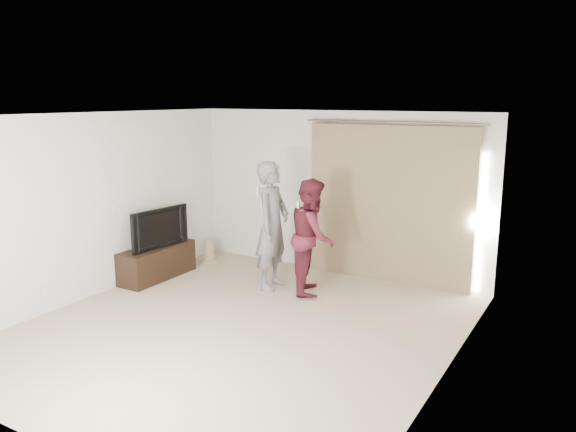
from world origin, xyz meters
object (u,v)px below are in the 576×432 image
object	(u,v)px
tv	(155,227)
person_woman	(312,236)
tv_console	(157,262)
person_man	(272,226)

from	to	relation	value
tv	person_woman	world-z (taller)	person_woman
tv_console	person_woman	size ratio (longest dim) A/B	0.79
person_man	person_woman	xyz separation A→B (m)	(0.60, 0.13, -0.11)
tv_console	tv	size ratio (longest dim) A/B	1.22
tv_console	person_man	world-z (taller)	person_man
tv_console	person_man	size ratio (longest dim) A/B	0.70
person_woman	tv_console	bearing A→B (deg)	-164.44
person_man	tv	bearing A→B (deg)	-163.35
tv	person_woman	xyz separation A→B (m)	(2.41, 0.67, 0.02)
tv_console	tv	xyz separation A→B (m)	(0.00, 0.00, 0.57)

